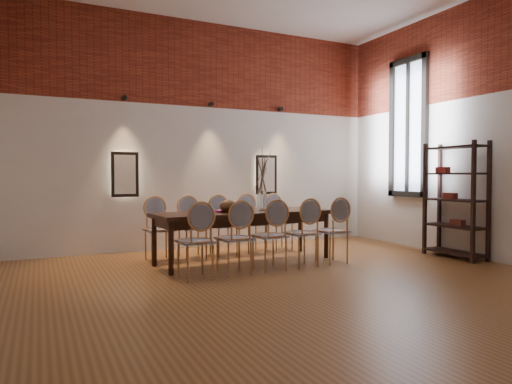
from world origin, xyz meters
name	(u,v)px	position (x,y,z in m)	size (l,w,h in m)	color
floor	(301,293)	(0.00, 0.00, -0.01)	(7.00, 7.00, 0.02)	brown
wall_back	(198,135)	(0.00, 3.55, 2.00)	(7.00, 0.10, 4.00)	silver
brick_band_back	(199,64)	(0.00, 3.48, 3.25)	(7.00, 0.02, 1.50)	maroon
niche_left	(125,174)	(-1.30, 3.45, 1.30)	(0.36, 0.06, 0.66)	#FFEAC6
niche_right	(266,175)	(1.30, 3.45, 1.30)	(0.36, 0.06, 0.66)	#FFEAC6
spot_fixture_left	(124,98)	(-1.30, 3.42, 2.55)	(0.08, 0.08, 0.10)	black
spot_fixture_mid	(211,104)	(0.20, 3.42, 2.55)	(0.08, 0.08, 0.10)	black
spot_fixture_right	(280,109)	(1.60, 3.42, 2.55)	(0.08, 0.08, 0.10)	black
window_glass	(409,127)	(3.46, 2.00, 2.15)	(0.02, 0.78, 2.38)	silver
window_frame	(408,127)	(3.44, 2.00, 2.15)	(0.08, 0.90, 2.50)	black
window_mullion	(408,127)	(3.44, 2.00, 2.15)	(0.06, 0.06, 2.40)	black
dining_table	(244,236)	(0.17, 1.90, 0.38)	(2.68, 0.86, 0.75)	black
chair_near_a	(195,241)	(-0.85, 1.11, 0.47)	(0.44, 0.44, 0.94)	tan
chair_near_b	(234,238)	(-0.31, 1.15, 0.47)	(0.44, 0.44, 0.94)	tan
chair_near_c	(269,236)	(0.22, 1.19, 0.47)	(0.44, 0.44, 0.94)	tan
chair_near_d	(302,233)	(0.76, 1.23, 0.47)	(0.44, 0.44, 0.94)	tan
chair_near_e	(332,231)	(1.29, 1.27, 0.47)	(0.44, 0.44, 0.94)	tan
chair_far_a	(159,229)	(-0.95, 2.53, 0.47)	(0.44, 0.44, 0.94)	tan
chair_far_b	(193,227)	(-0.42, 2.57, 0.47)	(0.44, 0.44, 0.94)	tan
chair_far_c	(224,226)	(0.12, 2.61, 0.47)	(0.44, 0.44, 0.94)	tan
chair_far_d	(252,224)	(0.65, 2.65, 0.47)	(0.44, 0.44, 0.94)	tan
chair_far_e	(279,222)	(1.18, 2.69, 0.47)	(0.44, 0.44, 0.94)	tan
vase	(262,201)	(0.47, 1.93, 0.90)	(0.14, 0.14, 0.30)	silver
dried_branches	(262,171)	(0.47, 1.93, 1.35)	(0.50, 0.50, 0.70)	brown
bowl	(228,206)	(-0.12, 1.83, 0.84)	(0.24, 0.24, 0.18)	brown
book	(224,211)	(-0.14, 1.95, 0.77)	(0.26, 0.18, 0.03)	#9C217C
shelving_rack	(455,200)	(3.28, 0.80, 0.90)	(0.38, 1.00, 1.80)	black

